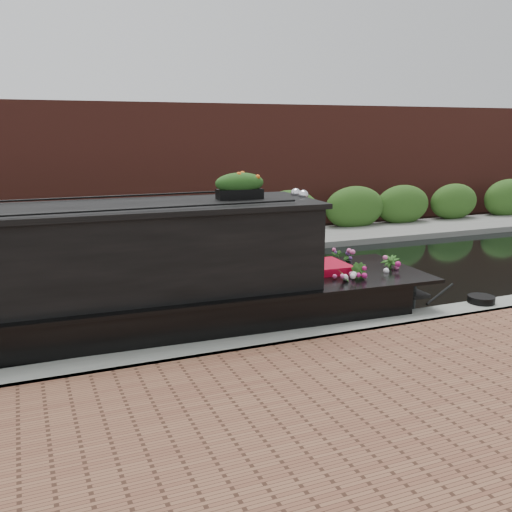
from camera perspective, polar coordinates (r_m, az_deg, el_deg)
name	(u,v)px	position (r m, az deg, el deg)	size (l,w,h in m)	color
ground	(199,295)	(11.39, -5.75, -3.90)	(80.00, 80.00, 0.00)	black
near_bank_coping	(265,354)	(8.45, 0.89, -9.81)	(40.00, 0.60, 0.50)	gray
near_bank_pavers	(433,505)	(5.67, 17.25, -22.68)	(40.00, 7.00, 0.50)	brown
far_bank_path	(152,253)	(15.34, -10.34, 0.27)	(40.00, 2.40, 0.34)	slate
far_hedge	(145,247)	(16.20, -11.02, 0.90)	(40.00, 1.10, 2.80)	#2E571D
far_brick_wall	(131,234)	(18.23, -12.38, 2.13)	(40.00, 1.00, 8.00)	maroon
narrowboat	(50,298)	(8.83, -19.93, -3.99)	(11.79, 2.52, 2.76)	black
rope_fender	(402,295)	(11.14, 14.42, -3.78)	(0.31, 0.31, 0.37)	brown
coiled_mooring_rope	(481,299)	(10.73, 21.60, -4.05)	(0.46, 0.46, 0.12)	black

